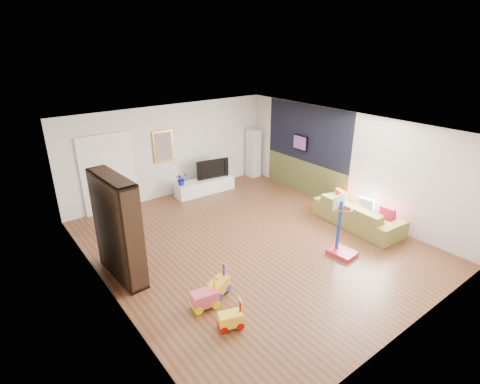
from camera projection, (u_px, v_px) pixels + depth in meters
floor at (250, 242)px, 8.76m from camera, size 6.50×7.50×0.00m
ceiling at (252, 129)px, 7.72m from camera, size 6.50×7.50×0.00m
wall_back at (171, 151)px, 10.99m from camera, size 6.50×0.00×2.70m
wall_front at (412, 265)px, 5.49m from camera, size 6.50×0.00×2.70m
wall_left at (104, 232)px, 6.42m from camera, size 0.00×7.50×2.70m
wall_right at (345, 162)px, 10.07m from camera, size 0.00×7.50×2.70m
navy_accent at (307, 134)px, 10.89m from camera, size 0.01×3.20×1.70m
olive_wainscot at (304, 177)px, 11.41m from camera, size 0.01×3.20×1.00m
doorway at (109, 174)px, 10.01m from camera, size 1.45×0.06×2.10m
painting_back at (163, 146)px, 10.75m from camera, size 0.62×0.06×0.92m
artwork_right at (300, 143)px, 11.12m from camera, size 0.04×0.56×0.46m
media_console at (205, 186)px, 11.49m from camera, size 1.89×0.54×0.44m
tall_cabinet at (253, 153)px, 12.67m from camera, size 0.39×0.39×1.64m
bookshelf at (118, 228)px, 7.16m from camera, size 0.47×1.48×2.13m
sofa at (358, 214)px, 9.41m from camera, size 1.05×2.35×0.67m
basketball_hoop at (345, 227)px, 8.00m from camera, size 0.53×0.62×1.38m
ride_on_yellow at (230, 315)px, 6.10m from camera, size 0.45×0.36×0.53m
ride_on_orange at (218, 281)px, 6.89m from camera, size 0.50×0.41×0.57m
ride_on_pink at (204, 293)px, 6.54m from camera, size 0.50×0.36×0.61m
child at (134, 213)px, 9.18m from camera, size 0.39×0.38×0.91m
tv at (211, 168)px, 11.48m from camera, size 1.05×0.30×0.60m
vase_plant at (181, 179)px, 10.90m from camera, size 0.41×0.38×0.38m
pillow_left at (388, 214)px, 8.97m from camera, size 0.12×0.38×0.37m
pillow_center at (366, 205)px, 9.45m from camera, size 0.18×0.41×0.39m
pillow_right at (341, 197)px, 9.94m from camera, size 0.20×0.40×0.38m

